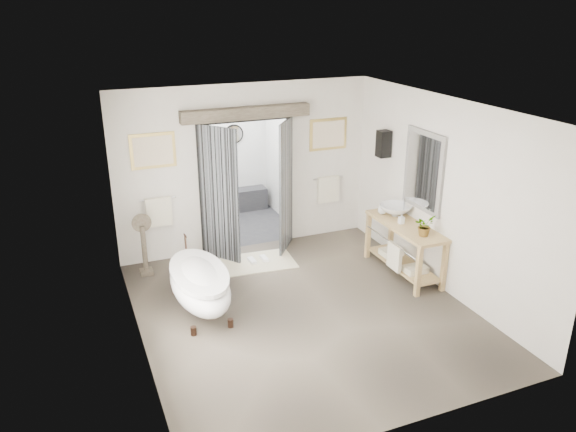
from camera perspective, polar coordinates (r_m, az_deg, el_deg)
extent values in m
plane|color=#685D4D|center=(8.13, 1.63, -9.67)|extent=(5.00, 5.00, 0.00)
cube|color=silver|center=(5.53, 12.48, -8.80)|extent=(4.50, 0.02, 2.90)
cube|color=silver|center=(6.95, -15.48, -2.65)|extent=(0.02, 5.00, 2.90)
cube|color=silver|center=(8.61, 15.57, 1.96)|extent=(0.02, 5.00, 2.90)
cube|color=silver|center=(9.37, -13.19, 3.73)|extent=(1.45, 0.02, 2.90)
cube|color=silver|center=(10.26, 3.86, 5.75)|extent=(1.45, 0.02, 2.90)
cube|color=silver|center=(9.45, -4.48, 11.55)|extent=(1.60, 0.02, 0.60)
cube|color=white|center=(7.10, 1.88, 10.88)|extent=(4.50, 5.00, 0.02)
cube|color=white|center=(6.45, -14.22, -5.41)|extent=(0.02, 2.20, 2.70)
cube|color=gray|center=(8.90, 13.63, 4.47)|extent=(0.05, 0.95, 1.25)
cube|color=silver|center=(8.89, 13.47, 4.45)|extent=(0.01, 0.80, 1.10)
cube|color=black|center=(9.63, 9.69, 7.24)|extent=(0.20, 0.20, 0.45)
sphere|color=#FFCC8C|center=(9.63, 9.69, 7.24)|extent=(0.10, 0.10, 0.10)
cube|color=#26262C|center=(11.09, -5.71, -1.01)|extent=(2.20, 2.00, 0.01)
cube|color=white|center=(10.41, -6.22, 11.82)|extent=(2.20, 2.00, 0.02)
cube|color=white|center=(11.61, -7.39, 6.42)|extent=(2.20, 0.02, 2.50)
cube|color=white|center=(10.44, -11.76, 4.48)|extent=(0.02, 2.00, 2.50)
cube|color=white|center=(11.03, -0.45, 5.81)|extent=(0.02, 2.00, 2.50)
cube|color=#26262C|center=(11.75, -6.92, 1.38)|extent=(2.00, 0.35, 0.45)
cylinder|color=silver|center=(11.41, -9.39, 7.86)|extent=(0.40, 0.03, 0.40)
cylinder|color=silver|center=(11.61, -5.51, 8.27)|extent=(0.40, 0.03, 0.40)
cube|color=black|center=(9.59, -8.78, 2.57)|extent=(0.07, 0.10, 2.30)
cube|color=black|center=(10.06, 0.10, 3.70)|extent=(0.07, 0.10, 2.30)
cube|color=black|center=(9.51, -4.43, 9.77)|extent=(1.67, 0.10, 0.07)
cube|color=black|center=(9.32, -7.06, 2.10)|extent=(0.51, 0.67, 2.30)
cube|color=black|center=(9.68, -0.21, 2.99)|extent=(0.51, 0.67, 2.30)
cube|color=#6D624F|center=(9.39, -4.25, 10.38)|extent=(2.20, 0.20, 0.20)
cube|color=tan|center=(9.22, -13.56, 6.47)|extent=(0.72, 0.03, 0.57)
cube|color=#EEE7BF|center=(9.21, -13.55, 6.45)|extent=(0.62, 0.01, 0.47)
cube|color=tan|center=(10.14, 4.10, 8.30)|extent=(0.72, 0.03, 0.57)
cube|color=#EEE7BF|center=(10.13, 4.14, 8.28)|extent=(0.62, 0.01, 0.47)
cylinder|color=silver|center=(9.41, -13.11, 1.70)|extent=(0.60, 0.02, 0.02)
cube|color=beige|center=(9.47, -12.98, 0.41)|extent=(0.42, 0.08, 0.48)
cylinder|color=silver|center=(10.31, 4.09, 3.91)|extent=(0.60, 0.02, 0.02)
cube|color=beige|center=(10.36, 4.10, 2.72)|extent=(0.42, 0.08, 0.48)
cylinder|color=#362219|center=(7.69, -9.57, -11.44)|extent=(0.08, 0.08, 0.12)
cylinder|color=#362219|center=(7.79, -5.86, -10.76)|extent=(0.08, 0.08, 0.12)
cylinder|color=#362219|center=(8.73, -11.45, -7.35)|extent=(0.08, 0.08, 0.12)
cylinder|color=#362219|center=(8.82, -8.19, -6.82)|extent=(0.08, 0.08, 0.12)
ellipsoid|color=white|center=(8.08, -8.96, -6.90)|extent=(0.78, 1.73, 0.55)
cylinder|color=#362219|center=(8.64, -10.36, -2.60)|extent=(0.03, 0.03, 0.22)
cube|color=tan|center=(8.54, 13.12, -5.43)|extent=(0.07, 0.07, 0.85)
cube|color=tan|center=(8.80, 15.59, -4.85)|extent=(0.07, 0.07, 0.85)
cube|color=tan|center=(9.66, 8.14, -1.87)|extent=(0.07, 0.07, 0.85)
cube|color=tan|center=(9.89, 10.45, -1.46)|extent=(0.07, 0.07, 0.85)
cube|color=tan|center=(9.05, 11.87, -0.99)|extent=(0.55, 1.60, 0.05)
cube|color=tan|center=(9.31, 11.57, -4.78)|extent=(0.45, 1.50, 0.03)
cylinder|color=silver|center=(8.99, 10.33, -2.57)|extent=(0.02, 1.40, 0.02)
cube|color=beige|center=(8.96, 10.76, -4.09)|extent=(0.06, 0.34, 0.42)
cube|color=beige|center=(9.03, 12.81, -5.29)|extent=(0.35, 0.25, 0.10)
cube|color=beige|center=(9.55, 10.45, -3.60)|extent=(0.35, 0.25, 0.10)
cube|color=#6D624F|center=(9.43, -14.17, -5.51)|extent=(0.20, 0.20, 0.07)
cylinder|color=#6D624F|center=(9.26, -14.40, -3.20)|extent=(0.08, 0.08, 0.77)
cylinder|color=silver|center=(9.11, -14.67, -0.65)|extent=(0.27, 0.02, 0.27)
cylinder|color=#6D624F|center=(9.09, -14.65, -0.68)|extent=(0.31, 0.01, 0.31)
cube|color=beige|center=(9.55, -3.03, -4.69)|extent=(1.26, 0.90, 0.01)
cube|color=white|center=(9.54, -3.67, -4.54)|extent=(0.10, 0.24, 0.05)
cube|color=white|center=(9.60, -2.42, -4.32)|extent=(0.10, 0.24, 0.05)
imported|color=white|center=(9.34, 10.87, 0.57)|extent=(0.64, 0.64, 0.19)
imported|color=gray|center=(8.62, 13.69, -0.95)|extent=(0.36, 0.34, 0.32)
imported|color=gray|center=(9.03, 11.46, -0.25)|extent=(0.08, 0.08, 0.17)
imported|color=gray|center=(9.39, 9.56, 0.77)|extent=(0.19, 0.19, 0.19)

